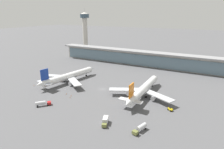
# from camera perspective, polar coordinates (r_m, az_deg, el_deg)

# --- Properties ---
(ground_plane) EXTENTS (1200.00, 1200.00, 0.00)m
(ground_plane) POSITION_cam_1_polar(r_m,az_deg,el_deg) (142.26, -2.81, -4.18)
(ground_plane) COLOR #515154
(airliner_left_stand) EXTENTS (42.59, 55.96, 14.94)m
(airliner_left_stand) POSITION_cam_1_polar(r_m,az_deg,el_deg) (158.17, -12.55, -0.55)
(airliner_left_stand) COLOR white
(airliner_left_stand) RESTS_ON ground
(airliner_centre_stand) EXTENTS (43.18, 55.99, 14.94)m
(airliner_centre_stand) POSITION_cam_1_polar(r_m,az_deg,el_deg) (129.93, 8.85, -4.28)
(airliner_centre_stand) COLOR white
(airliner_centre_stand) RESTS_ON ground
(service_truck_near_nose_red) EXTENTS (7.35, 7.96, 2.95)m
(service_truck_near_nose_red) POSITION_cam_1_polar(r_m,az_deg,el_deg) (123.74, -19.25, -7.72)
(service_truck_near_nose_red) COLOR #B21E1E
(service_truck_near_nose_red) RESTS_ON ground
(service_truck_under_wing_yellow) EXTENTS (3.31, 3.09, 2.05)m
(service_truck_under_wing_yellow) POSITION_cam_1_polar(r_m,az_deg,el_deg) (116.47, 16.31, -9.49)
(service_truck_under_wing_yellow) COLOR yellow
(service_truck_under_wing_yellow) RESTS_ON ground
(service_truck_mid_apron_olive) EXTENTS (4.82, 7.63, 3.10)m
(service_truck_mid_apron_olive) POSITION_cam_1_polar(r_m,az_deg,el_deg) (99.41, -1.94, -13.09)
(service_truck_mid_apron_olive) COLOR olive
(service_truck_mid_apron_olive) RESTS_ON ground
(service_truck_by_tail_olive) EXTENTS (4.53, 8.89, 2.95)m
(service_truck_by_tail_olive) POSITION_cam_1_polar(r_m,az_deg,el_deg) (94.74, 8.06, -14.92)
(service_truck_by_tail_olive) COLOR olive
(service_truck_by_tail_olive) RESTS_ON ground
(terminal_building) EXTENTS (186.25, 12.80, 15.20)m
(terminal_building) POSITION_cam_1_polar(r_m,az_deg,el_deg) (206.72, 8.24, 4.75)
(terminal_building) COLOR beige
(terminal_building) RESTS_ON ground
(control_tower) EXTENTS (12.00, 12.00, 57.95)m
(control_tower) POSITION_cam_1_polar(r_m,az_deg,el_deg) (280.48, -7.72, 12.95)
(control_tower) COLOR beige
(control_tower) RESTS_ON ground
(safety_cone_alpha) EXTENTS (0.62, 0.62, 0.70)m
(safety_cone_alpha) POSITION_cam_1_polar(r_m,az_deg,el_deg) (154.38, -18.37, -3.20)
(safety_cone_alpha) COLOR orange
(safety_cone_alpha) RESTS_ON ground
(safety_cone_bravo) EXTENTS (0.62, 0.62, 0.70)m
(safety_cone_bravo) POSITION_cam_1_polar(r_m,az_deg,el_deg) (136.89, -12.91, -5.36)
(safety_cone_bravo) COLOR orange
(safety_cone_bravo) RESTS_ON ground
(safety_cone_charlie) EXTENTS (0.62, 0.62, 0.70)m
(safety_cone_charlie) POSITION_cam_1_polar(r_m,az_deg,el_deg) (133.03, -11.60, -5.95)
(safety_cone_charlie) COLOR orange
(safety_cone_charlie) RESTS_ON ground
(safety_cone_delta) EXTENTS (0.62, 0.62, 0.70)m
(safety_cone_delta) POSITION_cam_1_polar(r_m,az_deg,el_deg) (130.61, -11.89, -6.42)
(safety_cone_delta) COLOR orange
(safety_cone_delta) RESTS_ON ground
(safety_cone_echo) EXTENTS (0.62, 0.62, 0.70)m
(safety_cone_echo) POSITION_cam_1_polar(r_m,az_deg,el_deg) (159.21, -21.38, -2.91)
(safety_cone_echo) COLOR orange
(safety_cone_echo) RESTS_ON ground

